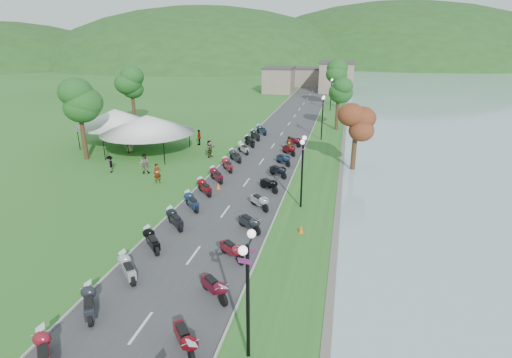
# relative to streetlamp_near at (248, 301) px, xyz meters

# --- Properties ---
(road) EXTENTS (7.00, 120.00, 0.02)m
(road) POSITION_rel_streetlamp_near_xyz_m (-4.74, 36.49, -2.49)
(road) COLOR #3E3E41
(road) RESTS_ON ground
(hills_backdrop) EXTENTS (360.00, 120.00, 76.00)m
(hills_backdrop) POSITION_rel_streetlamp_near_xyz_m (-4.74, 196.49, -2.50)
(hills_backdrop) COLOR #285621
(hills_backdrop) RESTS_ON ground
(far_building) EXTENTS (18.00, 16.00, 5.00)m
(far_building) POSITION_rel_streetlamp_near_xyz_m (-6.74, 81.49, 0.00)
(far_building) COLOR gray
(far_building) RESTS_ON ground
(moto_row_left) EXTENTS (2.60, 45.87, 1.10)m
(moto_row_left) POSITION_rel_streetlamp_near_xyz_m (-7.19, 13.82, -1.95)
(moto_row_left) COLOR #331411
(moto_row_left) RESTS_ON ground
(moto_row_right) EXTENTS (2.60, 33.56, 1.10)m
(moto_row_right) POSITION_rel_streetlamp_near_xyz_m (-2.46, 15.29, -1.95)
(moto_row_right) COLOR #331411
(moto_row_right) RESTS_ON ground
(streetlamp_near) EXTENTS (1.40, 1.40, 5.00)m
(streetlamp_near) POSITION_rel_streetlamp_near_xyz_m (0.00, 0.00, 0.00)
(streetlamp_near) COLOR black
(streetlamp_near) RESTS_ON ground
(vendor_tent_main) EXTENTS (6.31, 6.31, 4.00)m
(vendor_tent_main) POSITION_rel_streetlamp_near_xyz_m (-16.65, 24.73, -0.50)
(vendor_tent_main) COLOR white
(vendor_tent_main) RESTS_ON ground
(vendor_tent_side) EXTENTS (5.70, 5.70, 4.00)m
(vendor_tent_side) POSITION_rel_streetlamp_near_xyz_m (-21.72, 27.16, -0.50)
(vendor_tent_side) COLOR white
(vendor_tent_side) RESTS_ON ground
(tree_park_left) EXTENTS (3.33, 3.33, 9.24)m
(tree_park_left) POSITION_rel_streetlamp_near_xyz_m (-21.83, 21.52, 2.12)
(tree_park_left) COLOR #246022
(tree_park_left) RESTS_ON ground
(tree_lakeside) EXTENTS (2.44, 2.44, 6.78)m
(tree_lakeside) POSITION_rel_streetlamp_near_xyz_m (3.85, 24.11, 0.89)
(tree_lakeside) COLOR #246022
(tree_lakeside) RESTS_ON ground
(pedestrian_a) EXTENTS (0.74, 0.72, 1.65)m
(pedestrian_a) POSITION_rel_streetlamp_near_xyz_m (-11.88, 16.81, -2.50)
(pedestrian_a) COLOR slate
(pedestrian_a) RESTS_ON ground
(pedestrian_b) EXTENTS (0.98, 0.72, 1.82)m
(pedestrian_b) POSITION_rel_streetlamp_near_xyz_m (-14.11, 18.83, -2.50)
(pedestrian_b) COLOR slate
(pedestrian_b) RESTS_ON ground
(pedestrian_c) EXTENTS (0.86, 1.05, 1.52)m
(pedestrian_c) POSITION_rel_streetlamp_near_xyz_m (-17.21, 18.38, -2.50)
(pedestrian_c) COLOR slate
(pedestrian_c) RESTS_ON ground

